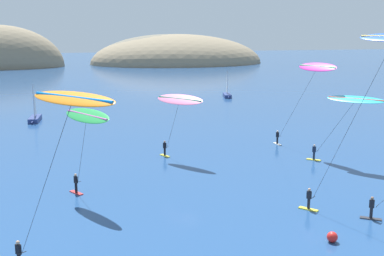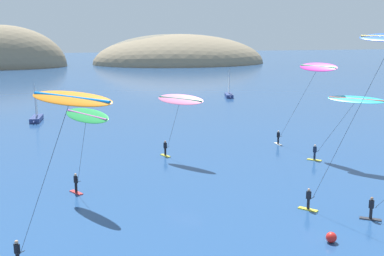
# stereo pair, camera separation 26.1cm
# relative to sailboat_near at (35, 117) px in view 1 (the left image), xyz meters

# --- Properties ---
(headland_island) EXTENTS (131.72, 52.45, 31.58)m
(headland_island) POSITION_rel_sailboat_near_xyz_m (35.49, 123.53, -0.64)
(headland_island) COLOR #84755B
(headland_island) RESTS_ON ground
(sailboat_near) EXTENTS (1.93, 5.96, 5.70)m
(sailboat_near) POSITION_rel_sailboat_near_xyz_m (0.00, 0.00, 0.00)
(sailboat_near) COLOR navy
(sailboat_near) RESTS_ON ground
(sailboat_far) EXTENTS (2.51, 5.96, 5.70)m
(sailboat_far) POSITION_rel_sailboat_near_xyz_m (37.24, 17.60, 0.00)
(sailboat_far) COLOR navy
(sailboat_far) RESTS_ON ground
(kitesurfer_pink) EXTENTS (4.76, 5.80, 6.95)m
(kitesurfer_pink) POSITION_rel_sailboat_near_xyz_m (15.58, -26.98, 5.44)
(kitesurfer_pink) COLOR yellow
(kitesurfer_pink) RESTS_ON ground
(kitesurfer_cyan) EXTENTS (5.70, 6.37, 7.13)m
(kitesurfer_cyan) POSITION_rel_sailboat_near_xyz_m (31.58, -34.08, 5.74)
(kitesurfer_cyan) COLOR yellow
(kitesurfer_cyan) RESTS_ON ground
(kitesurfer_magenta) EXTENTS (3.23, 9.11, 10.15)m
(kitesurfer_magenta) POSITION_rel_sailboat_near_xyz_m (30.16, -28.78, 8.32)
(kitesurfer_magenta) COLOR silver
(kitesurfer_magenta) RESTS_ON ground
(kitesurfer_green) EXTENTS (4.01, 6.07, 7.42)m
(kitesurfer_green) POSITION_rel_sailboat_near_xyz_m (5.48, -37.16, 5.88)
(kitesurfer_green) COLOR red
(kitesurfer_green) RESTS_ON ground
(kitesurfer_orange) EXTENTS (6.18, 7.49, 10.63)m
(kitesurfer_orange) POSITION_rel_sailboat_near_xyz_m (3.79, -51.73, 8.82)
(kitesurfer_orange) COLOR #2D2D33
(kitesurfer_orange) RESTS_ON ground
(marker_buoy) EXTENTS (0.70, 0.70, 0.70)m
(marker_buoy) POSITION_rel_sailboat_near_xyz_m (20.01, -49.62, -0.29)
(marker_buoy) COLOR red
(marker_buoy) RESTS_ON ground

